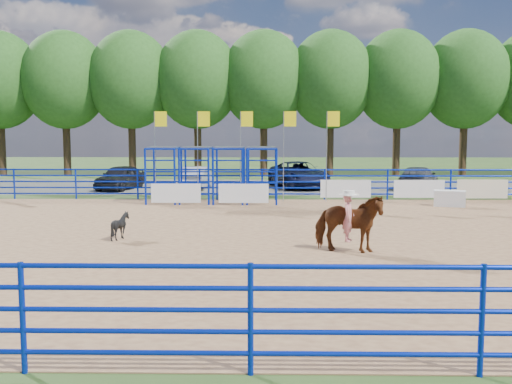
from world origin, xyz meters
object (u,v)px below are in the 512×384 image
car_c (298,175)px  announcer_table (450,198)px  car_a (120,177)px  calf (120,226)px  car_b (197,178)px  horse_and_rider (348,221)px  car_d (418,178)px

car_c → announcer_table: bearing=-69.2°
car_a → calf: bearing=-64.8°
car_b → horse_and_rider: bearing=113.6°
announcer_table → car_a: (-16.31, 7.51, 0.34)m
calf → car_a: size_ratio=0.20×
calf → car_c: size_ratio=0.15×
car_c → car_d: size_ratio=1.25×
horse_and_rider → car_d: bearing=69.8°
announcer_table → car_c: size_ratio=0.24×
car_b → car_d: bearing=-174.6°
calf → car_c: 17.86m
car_c → car_b: bearing=174.5°
car_a → announcer_table: bearing=-13.8°
horse_and_rider → calf: horse_and_rider is taller
car_b → car_a: bearing=8.8°
car_a → car_c: car_c is taller
car_c → car_d: bearing=-19.4°
announcer_table → car_b: (-11.98, 7.85, 0.30)m
car_a → car_c: 10.30m
car_c → car_a: bearing=172.8°
calf → car_b: (0.36, 15.83, 0.24)m
announcer_table → car_a: 17.96m
announcer_table → car_a: car_a is taller
car_a → car_b: 4.34m
car_d → horse_and_rider: bearing=93.1°
horse_and_rider → car_d: 19.04m
calf → horse_and_rider: bearing=-134.8°
calf → car_d: bearing=-68.7°
car_b → car_c: bearing=-167.1°
calf → car_d: (13.12, 16.08, 0.22)m
car_a → car_b: size_ratio=1.03×
car_b → car_d: 12.77m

